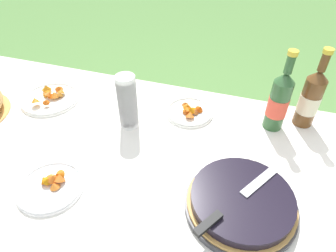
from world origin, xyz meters
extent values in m
cube|color=brown|center=(0.00, 0.00, 0.69)|extent=(1.81, 0.92, 0.03)
cylinder|color=brown|center=(-0.85, 0.40, 0.34)|extent=(0.06, 0.06, 0.68)
cylinder|color=brown|center=(0.85, 0.40, 0.34)|extent=(0.06, 0.06, 0.68)
cube|color=white|center=(0.00, 0.00, 0.71)|extent=(1.82, 0.93, 0.00)
cube|color=white|center=(0.00, 0.46, 0.66)|extent=(1.82, 0.01, 0.10)
cylinder|color=#38383D|center=(0.42, -0.10, 0.73)|extent=(0.32, 0.32, 0.02)
cylinder|color=tan|center=(0.42, -0.10, 0.74)|extent=(0.31, 0.31, 0.01)
cylinder|color=black|center=(0.42, -0.10, 0.76)|extent=(0.29, 0.29, 0.03)
cube|color=silver|center=(0.48, -0.02, 0.78)|extent=(0.12, 0.17, 0.00)
cube|color=black|center=(0.35, -0.22, 0.78)|extent=(0.07, 0.09, 0.01)
cylinder|color=white|center=(-0.03, 0.15, 0.76)|extent=(0.07, 0.07, 0.09)
cylinder|color=white|center=(-0.03, 0.15, 0.78)|extent=(0.07, 0.07, 0.09)
cylinder|color=white|center=(-0.03, 0.15, 0.79)|extent=(0.07, 0.07, 0.09)
cylinder|color=white|center=(-0.03, 0.15, 0.80)|extent=(0.07, 0.07, 0.09)
cylinder|color=white|center=(-0.03, 0.15, 0.82)|extent=(0.07, 0.07, 0.09)
cylinder|color=white|center=(-0.03, 0.15, 0.83)|extent=(0.07, 0.07, 0.09)
cylinder|color=white|center=(-0.03, 0.15, 0.84)|extent=(0.07, 0.07, 0.09)
cylinder|color=white|center=(-0.03, 0.15, 0.86)|extent=(0.07, 0.07, 0.09)
cylinder|color=white|center=(-0.03, 0.15, 0.87)|extent=(0.07, 0.07, 0.09)
cylinder|color=white|center=(-0.03, 0.15, 0.88)|extent=(0.07, 0.07, 0.09)
torus|color=white|center=(-0.03, 0.15, 0.93)|extent=(0.07, 0.07, 0.01)
cylinder|color=#2D562D|center=(0.50, 0.31, 0.82)|extent=(0.07, 0.07, 0.20)
cylinder|color=#E54C38|center=(0.50, 0.31, 0.81)|extent=(0.07, 0.07, 0.07)
cone|color=#2D562D|center=(0.50, 0.31, 0.93)|extent=(0.07, 0.07, 0.04)
cylinder|color=#2D562D|center=(0.50, 0.31, 0.98)|extent=(0.03, 0.03, 0.06)
cylinder|color=gold|center=(0.50, 0.31, 1.02)|extent=(0.03, 0.03, 0.02)
cylinder|color=brown|center=(0.61, 0.36, 0.81)|extent=(0.07, 0.07, 0.19)
cylinder|color=beige|center=(0.61, 0.36, 0.81)|extent=(0.07, 0.07, 0.07)
cone|color=brown|center=(0.61, 0.36, 0.93)|extent=(0.07, 0.07, 0.04)
cylinder|color=brown|center=(0.61, 0.36, 0.98)|extent=(0.03, 0.03, 0.06)
cylinder|color=gold|center=(0.61, 0.36, 1.02)|extent=(0.03, 0.03, 0.02)
cylinder|color=white|center=(0.17, 0.29, 0.72)|extent=(0.19, 0.19, 0.01)
torus|color=white|center=(0.17, 0.29, 0.73)|extent=(0.19, 0.19, 0.01)
cone|color=#A64710|center=(0.16, 0.27, 0.74)|extent=(0.03, 0.04, 0.03)
cone|color=#B04009|center=(0.21, 0.30, 0.74)|extent=(0.04, 0.04, 0.03)
cone|color=#BD6513|center=(0.16, 0.29, 0.75)|extent=(0.04, 0.04, 0.03)
cone|color=#C15B1F|center=(0.15, 0.32, 0.74)|extent=(0.03, 0.04, 0.02)
cone|color=#A9521E|center=(0.20, 0.28, 0.74)|extent=(0.04, 0.04, 0.03)
cone|color=#AF5F15|center=(0.19, 0.29, 0.74)|extent=(0.04, 0.04, 0.03)
cone|color=#C4560B|center=(0.16, 0.28, 0.74)|extent=(0.06, 0.05, 0.05)
cone|color=#C75F20|center=(0.19, 0.25, 0.74)|extent=(0.04, 0.04, 0.04)
cone|color=#C16E0A|center=(0.18, 0.28, 0.75)|extent=(0.04, 0.04, 0.04)
cylinder|color=white|center=(-0.14, -0.20, 0.72)|extent=(0.20, 0.20, 0.01)
torus|color=white|center=(-0.14, -0.20, 0.73)|extent=(0.20, 0.20, 0.01)
cone|color=#C1710A|center=(-0.15, -0.20, 0.75)|extent=(0.04, 0.04, 0.03)
cone|color=#D0611D|center=(-0.13, -0.19, 0.75)|extent=(0.05, 0.05, 0.04)
cone|color=#B75719|center=(-0.12, -0.18, 0.74)|extent=(0.05, 0.05, 0.04)
cone|color=#A8520C|center=(-0.13, -0.17, 0.74)|extent=(0.05, 0.05, 0.04)
cone|color=#C56922|center=(-0.12, -0.20, 0.74)|extent=(0.05, 0.04, 0.02)
cone|color=#CC500B|center=(-0.16, -0.20, 0.74)|extent=(0.05, 0.05, 0.04)
cylinder|color=white|center=(-0.41, 0.20, 0.72)|extent=(0.24, 0.24, 0.01)
torus|color=white|center=(-0.41, 0.20, 0.73)|extent=(0.24, 0.24, 0.01)
cone|color=#AA631B|center=(-0.37, 0.22, 0.75)|extent=(0.04, 0.04, 0.03)
cone|color=#AC660F|center=(-0.45, 0.24, 0.75)|extent=(0.04, 0.04, 0.02)
cone|color=#B54509|center=(-0.40, 0.20, 0.75)|extent=(0.04, 0.04, 0.02)
cone|color=#BE671C|center=(-0.39, 0.21, 0.75)|extent=(0.06, 0.06, 0.03)
cone|color=#A76919|center=(-0.38, 0.24, 0.75)|extent=(0.03, 0.04, 0.03)
cone|color=#B36111|center=(-0.44, 0.14, 0.75)|extent=(0.05, 0.05, 0.04)
cone|color=#CF611D|center=(-0.40, 0.26, 0.75)|extent=(0.05, 0.05, 0.03)
cone|color=#CB5A18|center=(-0.41, 0.20, 0.75)|extent=(0.05, 0.05, 0.05)
cone|color=#C04F11|center=(-0.39, 0.15, 0.75)|extent=(0.04, 0.04, 0.02)
cone|color=#BD6B11|center=(-0.43, 0.21, 0.75)|extent=(0.05, 0.05, 0.04)
camera|label=1|loc=(0.38, -0.64, 1.46)|focal=32.00mm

